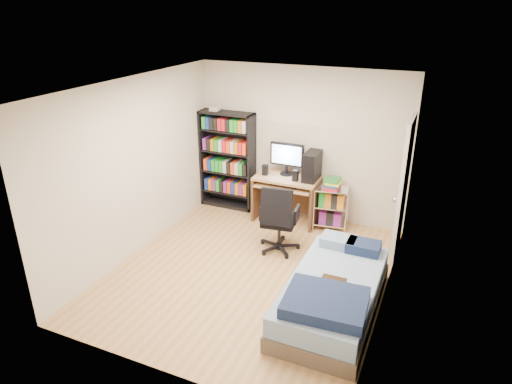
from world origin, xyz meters
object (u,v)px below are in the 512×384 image
at_px(computer_desk, 294,181).
at_px(office_chair, 279,230).
at_px(bed, 333,294).
at_px(media_shelf, 227,159).

relative_size(computer_desk, office_chair, 1.26).
bearing_deg(bed, computer_desk, 120.13).
relative_size(media_shelf, computer_desk, 1.36).
xyz_separation_m(media_shelf, computer_desk, (1.26, -0.11, -0.17)).
distance_m(media_shelf, office_chair, 1.89).
xyz_separation_m(computer_desk, office_chair, (0.14, -1.04, -0.37)).
bearing_deg(office_chair, computer_desk, 89.81).
relative_size(media_shelf, office_chair, 1.70).
relative_size(computer_desk, bed, 0.65).
relative_size(office_chair, bed, 0.52).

